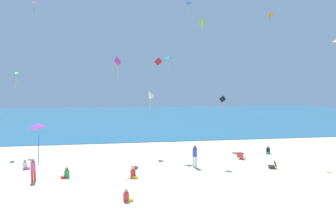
% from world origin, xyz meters
% --- Properties ---
extents(ground_plane, '(120.00, 120.00, 0.00)m').
position_xyz_m(ground_plane, '(0.00, 10.00, 0.00)').
color(ground_plane, beige).
extents(ocean_water, '(120.00, 60.00, 0.05)m').
position_xyz_m(ocean_water, '(0.00, 48.22, 0.03)').
color(ocean_water, '#236084').
rests_on(ocean_water, ground_plane).
extents(beach_chair_mid_beach, '(0.74, 0.75, 0.55)m').
position_xyz_m(beach_chair_mid_beach, '(7.79, 6.69, 0.24)').
color(beach_chair_mid_beach, black).
rests_on(beach_chair_mid_beach, ground_plane).
extents(beach_chair_far_right, '(0.86, 0.86, 0.60)m').
position_xyz_m(beach_chair_far_right, '(6.49, 9.64, 0.26)').
color(beach_chair_far_right, '#D13D3D').
rests_on(beach_chair_far_right, ground_plane).
extents(cooler_box, '(0.51, 0.57, 0.25)m').
position_xyz_m(cooler_box, '(-2.59, 8.26, 0.13)').
color(cooler_box, red).
rests_on(cooler_box, ground_plane).
extents(person_0, '(0.44, 0.44, 1.70)m').
position_xyz_m(person_0, '(1.97, 7.82, 0.98)').
color(person_0, white).
rests_on(person_0, ground_plane).
extents(person_1, '(0.56, 0.66, 0.74)m').
position_xyz_m(person_1, '(-2.75, 6.05, 0.27)').
color(person_1, red).
rests_on(person_1, ground_plane).
extents(person_2, '(0.43, 0.43, 1.52)m').
position_xyz_m(person_2, '(-9.15, 6.16, 0.87)').
color(person_2, red).
rests_on(person_2, ground_plane).
extents(person_3, '(0.58, 0.64, 0.72)m').
position_xyz_m(person_3, '(9.83, 11.20, 0.27)').
color(person_3, black).
rests_on(person_3, ground_plane).
extents(person_4, '(0.64, 0.56, 0.71)m').
position_xyz_m(person_4, '(-7.23, 6.73, 0.26)').
color(person_4, green).
rests_on(person_4, ground_plane).
extents(person_5, '(0.54, 0.33, 0.66)m').
position_xyz_m(person_5, '(-3.22, 2.10, 0.24)').
color(person_5, red).
rests_on(person_5, ground_plane).
extents(person_6, '(0.63, 0.59, 0.71)m').
position_xyz_m(person_6, '(-10.69, 9.33, 0.26)').
color(person_6, white).
rests_on(person_6, ground_plane).
extents(kite_pink, '(0.84, 0.82, 1.32)m').
position_xyz_m(kite_pink, '(-12.76, 19.92, 15.22)').
color(kite_pink, pink).
extents(kite_teal, '(0.73, 0.60, 1.24)m').
position_xyz_m(kite_teal, '(0.79, 12.84, 8.85)').
color(kite_teal, '#1EADAD').
extents(kite_green, '(0.63, 0.74, 1.61)m').
position_xyz_m(kite_green, '(-13.34, 15.39, 7.38)').
color(kite_green, green).
extents(kite_black, '(0.62, 0.62, 1.84)m').
position_xyz_m(kite_black, '(7.73, 17.82, 4.77)').
color(kite_black, black).
extents(kite_white, '(0.96, 0.94, 1.77)m').
position_xyz_m(kite_white, '(-0.99, 12.73, 5.51)').
color(kite_white, white).
extents(kite_red, '(1.01, 0.60, 1.78)m').
position_xyz_m(kite_red, '(1.05, 23.27, 9.44)').
color(kite_red, red).
extents(kite_purple, '(0.70, 0.68, 1.72)m').
position_xyz_m(kite_purple, '(-6.64, -1.12, 4.54)').
color(kite_purple, purple).
extents(kite_orange, '(0.48, 0.26, 0.85)m').
position_xyz_m(kite_orange, '(9.90, 11.63, 12.63)').
color(kite_orange, orange).
extents(kite_blue, '(0.50, 0.41, 1.29)m').
position_xyz_m(kite_blue, '(2.74, 13.73, 14.02)').
color(kite_blue, blue).
extents(kite_magenta, '(0.59, 0.55, 1.67)m').
position_xyz_m(kite_magenta, '(-3.80, 10.11, 8.12)').
color(kite_magenta, '#DB3DA8').
extents(kite_lime, '(1.13, 1.25, 1.43)m').
position_xyz_m(kite_lime, '(5.45, 18.58, 13.64)').
color(kite_lime, '#99DB33').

